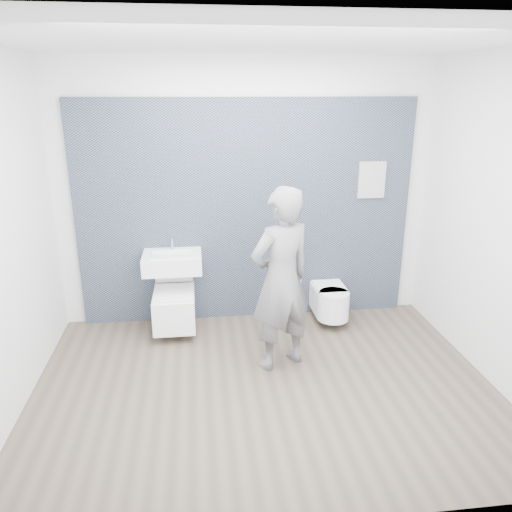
{
  "coord_description": "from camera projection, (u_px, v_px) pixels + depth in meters",
  "views": [
    {
      "loc": [
        -0.53,
        -3.76,
        2.47
      ],
      "look_at": [
        0.0,
        0.6,
        1.0
      ],
      "focal_mm": 35.0,
      "sensor_mm": 36.0,
      "label": 1
    }
  ],
  "objects": [
    {
      "name": "ground",
      "position": [
        264.0,
        385.0,
        4.39
      ],
      "size": [
        4.0,
        4.0,
        0.0
      ],
      "primitive_type": "plane",
      "color": "brown",
      "rests_on": "ground"
    },
    {
      "name": "room_shell",
      "position": [
        265.0,
        190.0,
        3.83
      ],
      "size": [
        4.0,
        4.0,
        4.0
      ],
      "color": "silver",
      "rests_on": "ground"
    },
    {
      "name": "tile_wall",
      "position": [
        247.0,
        314.0,
        5.77
      ],
      "size": [
        3.6,
        0.06,
        2.4
      ],
      "primitive_type": "cube",
      "color": "black",
      "rests_on": "ground"
    },
    {
      "name": "washbasin",
      "position": [
        172.0,
        262.0,
        5.19
      ],
      "size": [
        0.6,
        0.45,
        0.45
      ],
      "color": "white",
      "rests_on": "ground"
    },
    {
      "name": "toilet_square",
      "position": [
        174.0,
        306.0,
        5.27
      ],
      "size": [
        0.43,
        0.62,
        0.8
      ],
      "color": "white",
      "rests_on": "ground"
    },
    {
      "name": "toilet_rounded",
      "position": [
        331.0,
        301.0,
        5.48
      ],
      "size": [
        0.34,
        0.58,
        0.32
      ],
      "color": "white",
      "rests_on": "ground"
    },
    {
      "name": "info_placard",
      "position": [
        362.0,
        310.0,
        5.88
      ],
      "size": [
        0.3,
        0.03,
        0.39
      ],
      "primitive_type": "cube",
      "color": "white",
      "rests_on": "ground"
    },
    {
      "name": "visitor",
      "position": [
        281.0,
        280.0,
        4.46
      ],
      "size": [
        0.73,
        0.63,
        1.7
      ],
      "primitive_type": "imported",
      "rotation": [
        0.0,
        0.0,
        3.57
      ],
      "color": "slate",
      "rests_on": "ground"
    }
  ]
}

